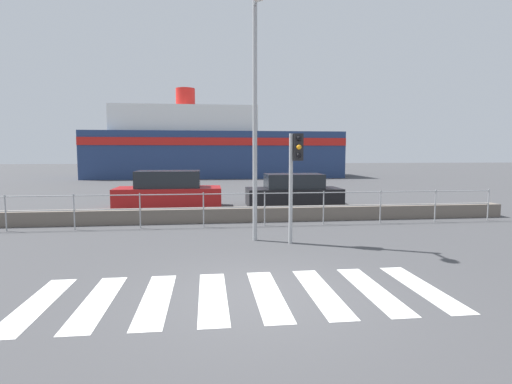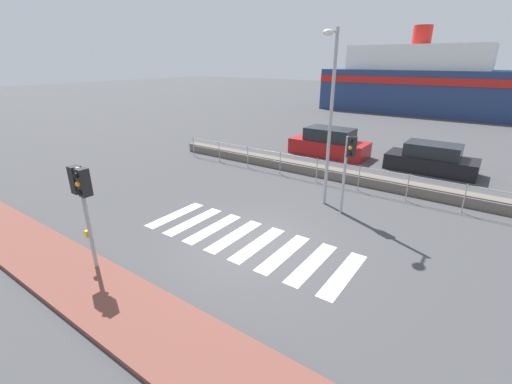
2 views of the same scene
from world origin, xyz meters
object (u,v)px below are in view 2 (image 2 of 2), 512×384
object	(u,v)px
parked_car_black	(431,160)
parked_car_red	(329,144)
traffic_light_far	(349,158)
ferry_boat	(438,85)
traffic_light_near	(82,192)
streetlamp	(330,103)

from	to	relation	value
parked_car_black	parked_car_red	bearing A→B (deg)	-180.00
traffic_light_far	ferry_boat	size ratio (longest dim) A/B	0.12
parked_car_red	traffic_light_far	bearing A→B (deg)	-62.09
parked_car_black	ferry_boat	bearing A→B (deg)	99.13
parked_car_red	parked_car_black	bearing A→B (deg)	0.00
traffic_light_far	traffic_light_near	bearing A→B (deg)	-118.88
traffic_light_far	parked_car_black	bearing A→B (deg)	77.88
traffic_light_far	parked_car_red	world-z (taller)	traffic_light_far
traffic_light_near	traffic_light_far	xyz separation A→B (m)	(3.94, 7.15, -0.15)
traffic_light_near	parked_car_black	size ratio (longest dim) A/B	0.69
streetlamp	parked_car_red	distance (m)	8.15
traffic_light_far	parked_car_red	bearing A→B (deg)	117.91
traffic_light_near	traffic_light_far	bearing A→B (deg)	61.12
parked_car_black	streetlamp	bearing A→B (deg)	-110.01
traffic_light_near	ferry_boat	world-z (taller)	ferry_boat
ferry_boat	parked_car_red	world-z (taller)	ferry_boat
parked_car_red	parked_car_black	size ratio (longest dim) A/B	1.07
parked_car_black	traffic_light_far	bearing A→B (deg)	-102.12
parked_car_black	traffic_light_near	bearing A→B (deg)	-110.89
traffic_light_near	streetlamp	xyz separation A→B (m)	(2.97, 7.46, 1.59)
streetlamp	parked_car_black	distance (m)	8.06
ferry_boat	parked_car_red	bearing A→B (deg)	-95.00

